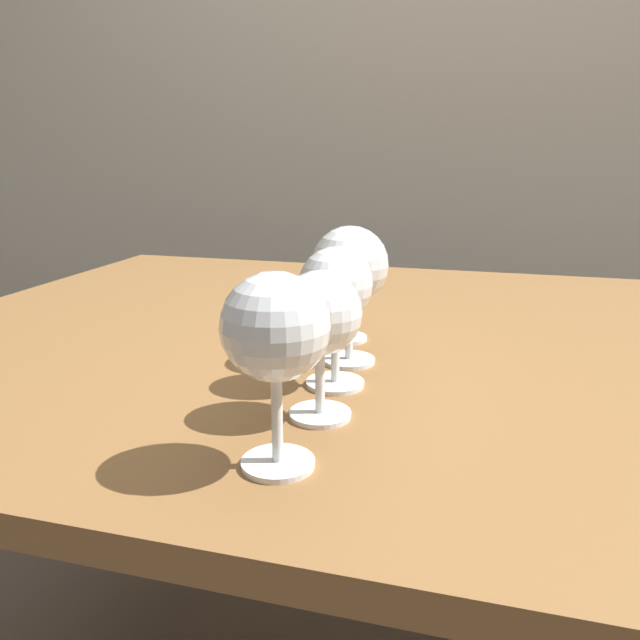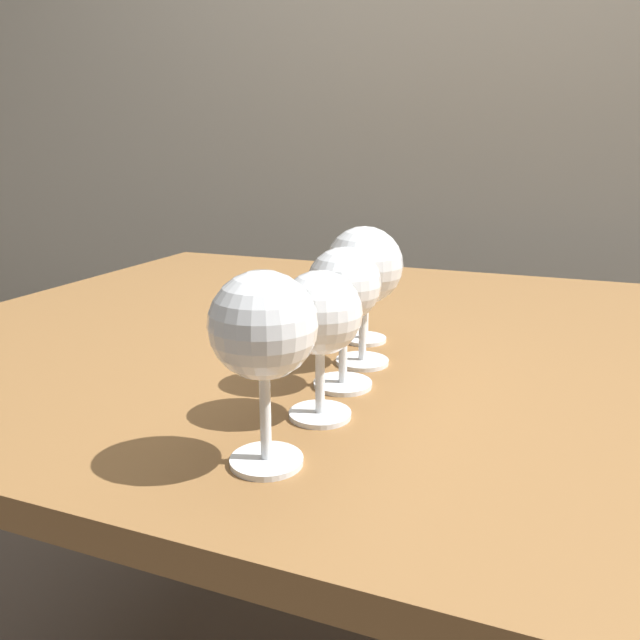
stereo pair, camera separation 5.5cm
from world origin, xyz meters
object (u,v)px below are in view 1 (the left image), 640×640
Objects in this scene: wine_glass_white at (275,331)px; wine_glass_pinot at (347,261)px; wine_glass_amber at (336,289)px; wine_glass_port at (350,268)px; wine_glass_chardonnay at (320,315)px.

wine_glass_pinot is at bearing 93.87° from wine_glass_white.
wine_glass_pinot is at bearing 98.99° from wine_glass_amber.
wine_glass_amber is 1.03× the size of wine_glass_pinot.
wine_glass_amber is 0.08m from wine_glass_port.
wine_glass_white is 1.06× the size of wine_glass_amber.
wine_glass_port is 0.09m from wine_glass_pinot.
wine_glass_pinot is (-0.03, 0.24, 0.01)m from wine_glass_chardonnay.
wine_glass_white is 0.98× the size of wine_glass_port.
wine_glass_port is (0.00, 0.26, 0.00)m from wine_glass_white.
wine_glass_amber is 0.93× the size of wine_glass_port.
wine_glass_port reaches higher than wine_glass_white.
wine_glass_amber reaches higher than wine_glass_pinot.
wine_glass_pinot is (-0.02, 0.34, -0.01)m from wine_glass_white.
wine_glass_chardonnay is at bearing -82.72° from wine_glass_pinot.
wine_glass_white is at bearing -90.78° from wine_glass_amber.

